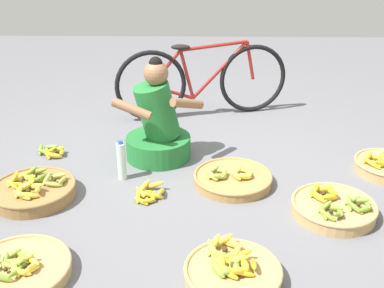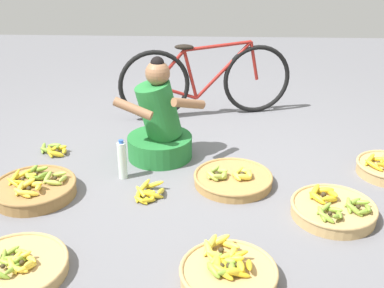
{
  "view_description": "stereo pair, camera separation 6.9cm",
  "coord_description": "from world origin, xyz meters",
  "px_view_note": "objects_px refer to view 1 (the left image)",
  "views": [
    {
      "loc": [
        0.06,
        -3.09,
        1.69
      ],
      "look_at": [
        0.0,
        -0.2,
        0.35
      ],
      "focal_mm": 43.41,
      "sensor_mm": 36.0,
      "label": 1
    },
    {
      "loc": [
        0.13,
        -3.09,
        1.69
      ],
      "look_at": [
        0.0,
        -0.2,
        0.35
      ],
      "focal_mm": 43.41,
      "sensor_mm": 36.0,
      "label": 2
    }
  ],
  "objects_px": {
    "bicycle_leaning": "(203,81)",
    "banana_basket_mid_right": "(18,270)",
    "vendor_woman_front": "(158,127)",
    "banana_basket_back_right": "(232,272)",
    "loose_bananas_near_bicycle": "(52,151)",
    "loose_bananas_near_vendor": "(149,193)",
    "banana_basket_front_center": "(232,178)",
    "water_bottle": "(122,161)",
    "banana_basket_mid_left": "(334,207)",
    "banana_basket_back_center": "(34,190)"
  },
  "relations": [
    {
      "from": "vendor_woman_front",
      "to": "loose_bananas_near_vendor",
      "type": "distance_m",
      "value": 0.67
    },
    {
      "from": "banana_basket_front_center",
      "to": "loose_bananas_near_bicycle",
      "type": "distance_m",
      "value": 1.53
    },
    {
      "from": "vendor_woman_front",
      "to": "banana_basket_mid_left",
      "type": "bearing_deg",
      "value": -33.92
    },
    {
      "from": "bicycle_leaning",
      "to": "banana_basket_mid_right",
      "type": "xyz_separation_m",
      "value": [
        -0.98,
        -2.4,
        -0.31
      ]
    },
    {
      "from": "vendor_woman_front",
      "to": "banana_basket_back_center",
      "type": "xyz_separation_m",
      "value": [
        -0.81,
        -0.65,
        -0.21
      ]
    },
    {
      "from": "banana_basket_back_center",
      "to": "water_bottle",
      "type": "xyz_separation_m",
      "value": [
        0.57,
        0.28,
        0.09
      ]
    },
    {
      "from": "banana_basket_mid_right",
      "to": "water_bottle",
      "type": "relative_size",
      "value": 1.84
    },
    {
      "from": "banana_basket_front_center",
      "to": "loose_bananas_near_vendor",
      "type": "height_order",
      "value": "banana_basket_front_center"
    },
    {
      "from": "banana_basket_back_center",
      "to": "banana_basket_front_center",
      "type": "xyz_separation_m",
      "value": [
        1.38,
        0.23,
        -0.01
      ]
    },
    {
      "from": "bicycle_leaning",
      "to": "banana_basket_back_right",
      "type": "relative_size",
      "value": 3.2
    },
    {
      "from": "bicycle_leaning",
      "to": "water_bottle",
      "type": "relative_size",
      "value": 5.39
    },
    {
      "from": "banana_basket_back_center",
      "to": "loose_bananas_near_vendor",
      "type": "bearing_deg",
      "value": 1.47
    },
    {
      "from": "loose_bananas_near_vendor",
      "to": "banana_basket_back_center",
      "type": "bearing_deg",
      "value": -178.53
    },
    {
      "from": "banana_basket_mid_left",
      "to": "banana_basket_mid_right",
      "type": "distance_m",
      "value": 1.94
    },
    {
      "from": "bicycle_leaning",
      "to": "water_bottle",
      "type": "height_order",
      "value": "bicycle_leaning"
    },
    {
      "from": "banana_basket_mid_right",
      "to": "loose_bananas_near_bicycle",
      "type": "bearing_deg",
      "value": 99.92
    },
    {
      "from": "banana_basket_back_center",
      "to": "banana_basket_mid_right",
      "type": "xyz_separation_m",
      "value": [
        0.18,
        -0.8,
        -0.01
      ]
    },
    {
      "from": "banana_basket_front_center",
      "to": "banana_basket_back_right",
      "type": "distance_m",
      "value": 1.04
    },
    {
      "from": "bicycle_leaning",
      "to": "loose_bananas_near_vendor",
      "type": "distance_m",
      "value": 1.65
    },
    {
      "from": "loose_bananas_near_bicycle",
      "to": "bicycle_leaning",
      "type": "bearing_deg",
      "value": 36.41
    },
    {
      "from": "loose_bananas_near_vendor",
      "to": "banana_basket_back_right",
      "type": "bearing_deg",
      "value": -57.49
    },
    {
      "from": "banana_basket_back_center",
      "to": "loose_bananas_near_bicycle",
      "type": "distance_m",
      "value": 0.68
    },
    {
      "from": "banana_basket_mid_left",
      "to": "banana_basket_mid_right",
      "type": "bearing_deg",
      "value": -160.79
    },
    {
      "from": "bicycle_leaning",
      "to": "banana_basket_mid_right",
      "type": "bearing_deg",
      "value": -112.25
    },
    {
      "from": "bicycle_leaning",
      "to": "banana_basket_front_center",
      "type": "height_order",
      "value": "bicycle_leaning"
    },
    {
      "from": "loose_bananas_near_bicycle",
      "to": "water_bottle",
      "type": "height_order",
      "value": "water_bottle"
    },
    {
      "from": "banana_basket_front_center",
      "to": "water_bottle",
      "type": "height_order",
      "value": "water_bottle"
    },
    {
      "from": "loose_bananas_near_bicycle",
      "to": "water_bottle",
      "type": "xyz_separation_m",
      "value": [
        0.65,
        -0.4,
        0.12
      ]
    },
    {
      "from": "bicycle_leaning",
      "to": "banana_basket_mid_left",
      "type": "bearing_deg",
      "value": -64.15
    },
    {
      "from": "bicycle_leaning",
      "to": "loose_bananas_near_bicycle",
      "type": "distance_m",
      "value": 1.58
    },
    {
      "from": "bicycle_leaning",
      "to": "banana_basket_back_center",
      "type": "bearing_deg",
      "value": -126.07
    },
    {
      "from": "water_bottle",
      "to": "banana_basket_mid_left",
      "type": "bearing_deg",
      "value": -17.24
    },
    {
      "from": "vendor_woman_front",
      "to": "banana_basket_front_center",
      "type": "xyz_separation_m",
      "value": [
        0.58,
        -0.42,
        -0.22
      ]
    },
    {
      "from": "banana_basket_front_center",
      "to": "water_bottle",
      "type": "xyz_separation_m",
      "value": [
        -0.81,
        0.06,
        0.1
      ]
    },
    {
      "from": "bicycle_leaning",
      "to": "banana_basket_front_center",
      "type": "xyz_separation_m",
      "value": [
        0.22,
        -1.37,
        -0.31
      ]
    },
    {
      "from": "bicycle_leaning",
      "to": "water_bottle",
      "type": "xyz_separation_m",
      "value": [
        -0.59,
        -1.31,
        -0.21
      ]
    },
    {
      "from": "vendor_woman_front",
      "to": "water_bottle",
      "type": "bearing_deg",
      "value": -123.38
    },
    {
      "from": "vendor_woman_front",
      "to": "banana_basket_back_right",
      "type": "xyz_separation_m",
      "value": [
        0.51,
        -1.46,
        -0.21
      ]
    },
    {
      "from": "banana_basket_back_right",
      "to": "loose_bananas_near_vendor",
      "type": "bearing_deg",
      "value": 122.51
    },
    {
      "from": "banana_basket_front_center",
      "to": "loose_bananas_near_bicycle",
      "type": "relative_size",
      "value": 2.3
    },
    {
      "from": "banana_basket_back_right",
      "to": "vendor_woman_front",
      "type": "bearing_deg",
      "value": 109.45
    },
    {
      "from": "banana_basket_back_center",
      "to": "banana_basket_back_right",
      "type": "bearing_deg",
      "value": -31.5
    },
    {
      "from": "vendor_woman_front",
      "to": "water_bottle",
      "type": "height_order",
      "value": "vendor_woman_front"
    },
    {
      "from": "loose_bananas_near_vendor",
      "to": "banana_basket_mid_right",
      "type": "bearing_deg",
      "value": -126.56
    },
    {
      "from": "vendor_woman_front",
      "to": "loose_bananas_near_vendor",
      "type": "xyz_separation_m",
      "value": [
        -0.01,
        -0.63,
        -0.24
      ]
    },
    {
      "from": "vendor_woman_front",
      "to": "loose_bananas_near_bicycle",
      "type": "xyz_separation_m",
      "value": [
        -0.89,
        0.03,
        -0.24
      ]
    },
    {
      "from": "vendor_woman_front",
      "to": "loose_bananas_near_vendor",
      "type": "height_order",
      "value": "vendor_woman_front"
    },
    {
      "from": "banana_basket_mid_right",
      "to": "loose_bananas_near_vendor",
      "type": "height_order",
      "value": "banana_basket_mid_right"
    },
    {
      "from": "vendor_woman_front",
      "to": "banana_basket_back_center",
      "type": "distance_m",
      "value": 1.05
    },
    {
      "from": "vendor_woman_front",
      "to": "loose_bananas_near_bicycle",
      "type": "relative_size",
      "value": 3.33
    }
  ]
}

